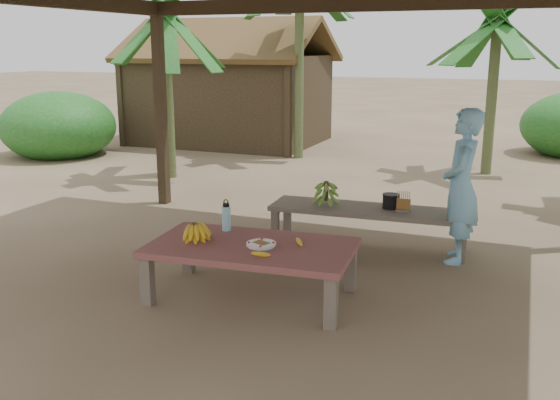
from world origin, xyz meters
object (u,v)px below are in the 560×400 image
at_px(work_table, 251,251).
at_px(water_flask, 226,217).
at_px(bench, 369,213).
at_px(cooking_pot, 391,201).
at_px(ripe_banana_bunch, 194,230).
at_px(woman, 461,186).
at_px(plate, 261,244).

bearing_deg(work_table, water_flask, 137.76).
distance_m(work_table, bench, 1.93).
height_order(bench, cooking_pot, cooking_pot).
height_order(work_table, water_flask, water_flask).
relative_size(work_table, ripe_banana_bunch, 6.48).
distance_m(water_flask, woman, 2.45).
bearing_deg(work_table, bench, 66.60).
xyz_separation_m(ripe_banana_bunch, water_flask, (0.14, 0.36, 0.04)).
bearing_deg(water_flask, woman, 34.96).
height_order(bench, water_flask, water_flask).
bearing_deg(woman, bench, -99.40).
bearing_deg(work_table, woman, 42.01).
distance_m(plate, water_flask, 0.61).
distance_m(work_table, woman, 2.37).
bearing_deg(cooking_pot, ripe_banana_bunch, -125.13).
xyz_separation_m(ripe_banana_bunch, cooking_pot, (1.39, 1.97, -0.06)).
distance_m(ripe_banana_bunch, cooking_pot, 2.41).
xyz_separation_m(ripe_banana_bunch, plate, (0.64, 0.04, -0.07)).
relative_size(ripe_banana_bunch, cooking_pot, 1.59).
bearing_deg(ripe_banana_bunch, water_flask, 68.60).
distance_m(bench, water_flask, 1.84).
distance_m(bench, cooking_pot, 0.28).
bearing_deg(water_flask, ripe_banana_bunch, -111.40).
distance_m(work_table, cooking_pot, 2.09).
bearing_deg(water_flask, cooking_pot, 52.25).
distance_m(ripe_banana_bunch, water_flask, 0.39).
bearing_deg(plate, cooking_pot, 68.91).
bearing_deg(bench, cooking_pot, 17.00).
bearing_deg(bench, work_table, -112.01).
bearing_deg(plate, bench, 74.38).
bearing_deg(cooking_pot, plate, -111.09).
height_order(ripe_banana_bunch, woman, woman).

